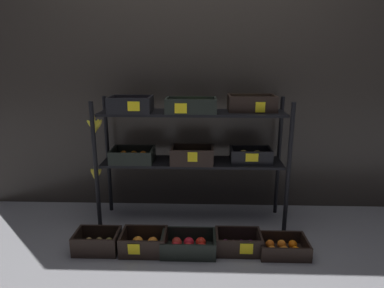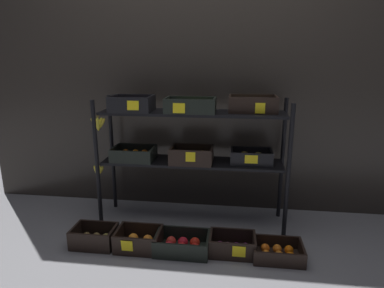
{
  "view_description": "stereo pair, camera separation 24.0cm",
  "coord_description": "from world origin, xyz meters",
  "px_view_note": "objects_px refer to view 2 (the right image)",
  "views": [
    {
      "loc": [
        0.08,
        -2.48,
        1.31
      ],
      "look_at": [
        0.0,
        0.0,
        0.65
      ],
      "focal_mm": 30.81,
      "sensor_mm": 36.0,
      "label": 1
    },
    {
      "loc": [
        0.32,
        -2.46,
        1.31
      ],
      "look_at": [
        0.0,
        0.0,
        0.65
      ],
      "focal_mm": 30.81,
      "sensor_mm": 36.0,
      "label": 2
    }
  ],
  "objects_px": {
    "display_rack": "(192,135)",
    "crate_ground_orange": "(139,241)",
    "crate_ground_plum": "(232,246)",
    "crate_ground_tangerine": "(278,252)",
    "crate_ground_kiwi": "(95,238)",
    "crate_ground_apple_red": "(182,245)"
  },
  "relations": [
    {
      "from": "display_rack",
      "to": "crate_ground_orange",
      "type": "xyz_separation_m",
      "value": [
        -0.32,
        -0.45,
        -0.67
      ]
    },
    {
      "from": "crate_ground_orange",
      "to": "crate_ground_plum",
      "type": "bearing_deg",
      "value": 2.15
    },
    {
      "from": "crate_ground_orange",
      "to": "crate_ground_tangerine",
      "type": "xyz_separation_m",
      "value": [
        0.96,
        0.01,
        -0.01
      ]
    },
    {
      "from": "display_rack",
      "to": "crate_ground_orange",
      "type": "bearing_deg",
      "value": -125.2
    },
    {
      "from": "crate_ground_kiwi",
      "to": "crate_ground_apple_red",
      "type": "distance_m",
      "value": 0.64
    },
    {
      "from": "display_rack",
      "to": "crate_ground_apple_red",
      "type": "bearing_deg",
      "value": -91.23
    },
    {
      "from": "crate_ground_kiwi",
      "to": "crate_ground_apple_red",
      "type": "bearing_deg",
      "value": 0.49
    },
    {
      "from": "display_rack",
      "to": "crate_ground_plum",
      "type": "relative_size",
      "value": 4.96
    },
    {
      "from": "display_rack",
      "to": "crate_ground_kiwi",
      "type": "relative_size",
      "value": 5.14
    },
    {
      "from": "crate_ground_orange",
      "to": "display_rack",
      "type": "bearing_deg",
      "value": 54.8
    },
    {
      "from": "crate_ground_kiwi",
      "to": "crate_ground_plum",
      "type": "height_order",
      "value": "crate_ground_kiwi"
    },
    {
      "from": "crate_ground_plum",
      "to": "crate_ground_apple_red",
      "type": "bearing_deg",
      "value": -176.37
    },
    {
      "from": "display_rack",
      "to": "crate_ground_tangerine",
      "type": "relative_size",
      "value": 4.71
    },
    {
      "from": "crate_ground_orange",
      "to": "crate_ground_apple_red",
      "type": "xyz_separation_m",
      "value": [
        0.31,
        0.0,
        -0.01
      ]
    },
    {
      "from": "crate_ground_apple_red",
      "to": "crate_ground_tangerine",
      "type": "height_order",
      "value": "crate_ground_apple_red"
    },
    {
      "from": "display_rack",
      "to": "crate_ground_kiwi",
      "type": "distance_m",
      "value": 1.04
    },
    {
      "from": "display_rack",
      "to": "crate_ground_plum",
      "type": "height_order",
      "value": "display_rack"
    },
    {
      "from": "crate_ground_kiwi",
      "to": "crate_ground_apple_red",
      "type": "xyz_separation_m",
      "value": [
        0.64,
        0.01,
        -0.01
      ]
    },
    {
      "from": "crate_ground_apple_red",
      "to": "crate_ground_tangerine",
      "type": "relative_size",
      "value": 1.12
    },
    {
      "from": "display_rack",
      "to": "crate_ground_apple_red",
      "type": "height_order",
      "value": "display_rack"
    },
    {
      "from": "crate_ground_apple_red",
      "to": "crate_ground_tangerine",
      "type": "distance_m",
      "value": 0.65
    },
    {
      "from": "crate_ground_kiwi",
      "to": "crate_ground_tangerine",
      "type": "distance_m",
      "value": 1.29
    }
  ]
}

